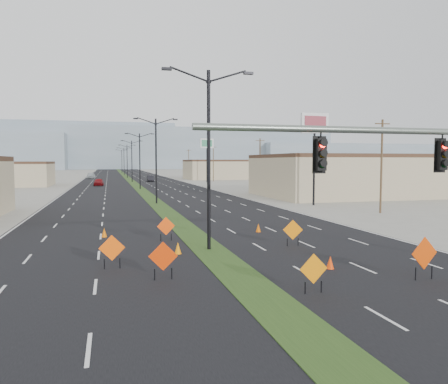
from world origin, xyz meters
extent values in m
plane|color=gray|center=(0.00, 0.00, 0.00)|extent=(600.00, 600.00, 0.00)
cube|color=black|center=(0.00, 100.00, 0.00)|extent=(25.00, 400.00, 0.02)
cube|color=#233F16|center=(0.00, 100.00, 0.00)|extent=(2.00, 400.00, 0.04)
cube|color=tan|center=(34.00, 45.00, 2.75)|extent=(36.00, 18.00, 5.50)
cube|color=tan|center=(38.00, 110.00, 2.50)|extent=(44.00, 16.00, 5.00)
cube|color=gray|center=(40.00, 300.00, 14.00)|extent=(220.00, 50.00, 28.00)
cube|color=gray|center=(180.00, 290.00, 9.00)|extent=(160.00, 50.00, 18.00)
cube|color=gray|center=(-30.00, 320.00, 16.00)|extent=(140.00, 50.00, 32.00)
cylinder|color=slate|center=(5.20, 2.00, 6.10)|extent=(16.00, 0.24, 0.24)
cube|color=black|center=(1.70, 2.00, 5.22)|extent=(0.50, 0.28, 1.30)
sphere|color=#FF0C05|center=(1.70, 1.84, 5.57)|extent=(0.22, 0.22, 0.22)
cube|color=black|center=(6.70, 2.00, 5.22)|extent=(0.50, 0.28, 1.30)
sphere|color=#FF0C05|center=(6.70, 1.84, 5.57)|extent=(0.22, 0.22, 0.22)
cylinder|color=black|center=(0.00, 12.00, 5.00)|extent=(0.20, 0.20, 10.00)
cube|color=black|center=(-2.30, 12.00, 9.95)|extent=(0.55, 0.24, 0.14)
cube|color=black|center=(2.30, 12.00, 9.95)|extent=(0.55, 0.24, 0.14)
cylinder|color=black|center=(0.00, 40.00, 5.00)|extent=(0.20, 0.20, 10.00)
cube|color=black|center=(-2.30, 40.00, 9.95)|extent=(0.55, 0.24, 0.14)
cube|color=black|center=(2.30, 40.00, 9.95)|extent=(0.55, 0.24, 0.14)
cylinder|color=black|center=(0.00, 68.00, 5.00)|extent=(0.20, 0.20, 10.00)
cube|color=black|center=(-2.30, 68.00, 9.95)|extent=(0.55, 0.24, 0.14)
cube|color=black|center=(2.30, 68.00, 9.95)|extent=(0.55, 0.24, 0.14)
cylinder|color=black|center=(0.00, 96.00, 5.00)|extent=(0.20, 0.20, 10.00)
cube|color=black|center=(-2.30, 96.00, 9.95)|extent=(0.55, 0.24, 0.14)
cube|color=black|center=(2.30, 96.00, 9.95)|extent=(0.55, 0.24, 0.14)
cylinder|color=black|center=(0.00, 124.00, 5.00)|extent=(0.20, 0.20, 10.00)
cube|color=black|center=(-2.30, 124.00, 9.95)|extent=(0.55, 0.24, 0.14)
cube|color=black|center=(2.30, 124.00, 9.95)|extent=(0.55, 0.24, 0.14)
cylinder|color=black|center=(0.00, 152.00, 5.00)|extent=(0.20, 0.20, 10.00)
cube|color=black|center=(-2.30, 152.00, 9.95)|extent=(0.55, 0.24, 0.14)
cube|color=black|center=(2.30, 152.00, 9.95)|extent=(0.55, 0.24, 0.14)
cylinder|color=black|center=(0.00, 180.00, 5.00)|extent=(0.20, 0.20, 10.00)
cube|color=black|center=(-2.30, 180.00, 9.95)|extent=(0.55, 0.24, 0.14)
cube|color=black|center=(2.30, 180.00, 9.95)|extent=(0.55, 0.24, 0.14)
cylinder|color=#4C3823|center=(20.00, 25.00, 4.50)|extent=(0.20, 0.20, 9.00)
cube|color=#4C3823|center=(20.00, 25.00, 8.60)|extent=(1.60, 0.10, 0.10)
cylinder|color=#4C3823|center=(20.00, 60.00, 4.50)|extent=(0.20, 0.20, 9.00)
cube|color=#4C3823|center=(20.00, 60.00, 8.60)|extent=(1.60, 0.10, 0.10)
cylinder|color=#4C3823|center=(20.00, 95.00, 4.50)|extent=(0.20, 0.20, 9.00)
cube|color=#4C3823|center=(20.00, 95.00, 8.60)|extent=(1.60, 0.10, 0.10)
cylinder|color=#4C3823|center=(20.00, 130.00, 4.50)|extent=(0.20, 0.20, 9.00)
cube|color=#4C3823|center=(20.00, 130.00, 8.60)|extent=(1.60, 0.10, 0.10)
imported|color=maroon|center=(-7.49, 81.30, 0.77)|extent=(2.03, 4.60, 1.54)
imported|color=black|center=(4.55, 97.92, 0.73)|extent=(1.69, 4.47, 1.46)
imported|color=#AAB0B4|center=(-10.53, 122.88, 0.82)|extent=(2.67, 5.77, 1.63)
cube|color=#FF5505|center=(-5.33, 8.83, 1.00)|extent=(1.20, 0.07, 1.20)
cylinder|color=black|center=(-5.67, 8.83, 0.25)|extent=(0.05, 0.05, 0.50)
cylinder|color=black|center=(-4.98, 8.83, 0.25)|extent=(0.05, 0.05, 0.50)
cube|color=red|center=(-3.26, 6.33, 1.02)|extent=(1.22, 0.21, 1.23)
cylinder|color=black|center=(-3.62, 6.33, 0.26)|extent=(0.05, 0.05, 0.51)
cylinder|color=black|center=(-2.90, 6.33, 0.26)|extent=(0.05, 0.05, 0.51)
cube|color=#F54305|center=(-2.00, 15.34, 0.95)|extent=(1.14, 0.14, 1.14)
cylinder|color=black|center=(-2.33, 15.34, 0.24)|extent=(0.05, 0.05, 0.47)
cylinder|color=black|center=(-1.67, 15.34, 0.24)|extent=(0.05, 0.05, 0.47)
cube|color=orange|center=(2.00, 3.00, 0.96)|extent=(1.15, 0.08, 1.15)
cylinder|color=black|center=(1.67, 3.00, 0.24)|extent=(0.05, 0.05, 0.48)
cylinder|color=black|center=(2.33, 3.00, 0.24)|extent=(0.05, 0.05, 0.48)
cube|color=orange|center=(5.01, 11.77, 0.98)|extent=(1.16, 0.30, 1.18)
cylinder|color=black|center=(4.67, 11.77, 0.24)|extent=(0.05, 0.05, 0.49)
cylinder|color=black|center=(5.35, 11.77, 0.24)|extent=(0.05, 0.05, 0.49)
cube|color=#D63C04|center=(7.35, 3.54, 1.15)|extent=(1.37, 0.22, 1.38)
cylinder|color=black|center=(6.95, 3.54, 0.29)|extent=(0.05, 0.05, 0.57)
cylinder|color=black|center=(7.75, 3.54, 0.29)|extent=(0.05, 0.05, 0.57)
cone|color=orange|center=(-1.88, 11.29, 0.33)|extent=(0.48, 0.48, 0.65)
cone|color=#FF3D05|center=(4.46, 6.25, 0.31)|extent=(0.49, 0.49, 0.61)
cone|color=#D95904|center=(4.74, 17.12, 0.31)|extent=(0.40, 0.40, 0.61)
cone|color=#DF6404|center=(-5.77, 17.75, 0.31)|extent=(0.45, 0.45, 0.62)
cylinder|color=black|center=(17.21, 33.68, 4.32)|extent=(0.24, 0.24, 8.64)
cube|color=white|center=(17.21, 33.68, 9.32)|extent=(3.42, 0.58, 2.27)
cube|color=#94313F|center=(17.21, 33.48, 9.32)|extent=(2.72, 0.23, 1.59)
cylinder|color=black|center=(17.53, 91.33, 4.35)|extent=(0.24, 0.24, 8.69)
cube|color=white|center=(17.53, 91.33, 9.38)|extent=(3.44, 0.99, 2.29)
cube|color=#378960|center=(17.53, 91.13, 9.38)|extent=(2.71, 0.56, 1.60)
camera|label=1|loc=(-5.39, -11.78, 4.99)|focal=35.00mm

